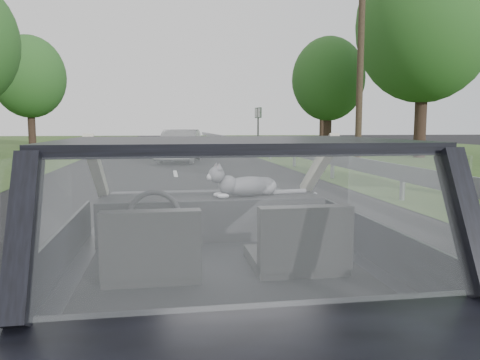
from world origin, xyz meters
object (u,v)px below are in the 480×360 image
object	(u,v)px
cat	(249,185)
highway_sign	(258,129)
subject_car	(221,257)
utility_pole	(360,64)
other_car	(180,146)

from	to	relation	value
cat	highway_sign	bearing A→B (deg)	63.69
cat	subject_car	bearing A→B (deg)	-130.12
utility_pole	other_car	bearing A→B (deg)	162.43
utility_pole	highway_sign	bearing A→B (deg)	100.70
cat	highway_sign	xyz separation A→B (m)	(5.04, 24.70, 0.22)
cat	other_car	bearing A→B (deg)	75.04
subject_car	other_car	world-z (taller)	subject_car
cat	utility_pole	bearing A→B (deg)	49.14
other_car	utility_pole	xyz separation A→B (m)	(6.95, -2.20, 3.22)
subject_car	utility_pole	distance (m)	16.87
cat	highway_sign	distance (m)	25.21
subject_car	utility_pole	size ratio (longest dim) A/B	0.51
utility_pole	cat	bearing A→B (deg)	-116.09
subject_car	highway_sign	bearing A→B (deg)	78.13
cat	utility_pole	distance (m)	16.17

